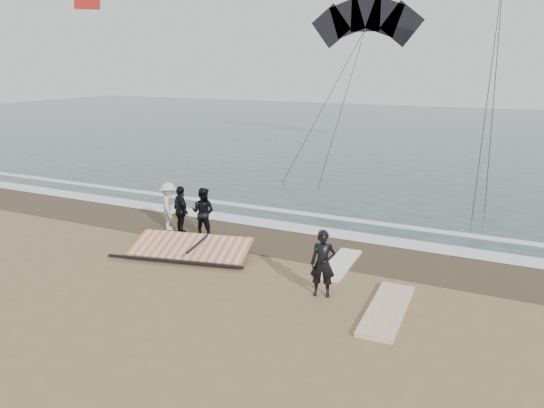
# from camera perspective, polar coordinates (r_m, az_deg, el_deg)

# --- Properties ---
(ground) EXTENTS (120.00, 120.00, 0.00)m
(ground) POSITION_cam_1_polar(r_m,az_deg,el_deg) (12.11, -2.09, -11.21)
(ground) COLOR #8C704C
(ground) RESTS_ON ground
(sea) EXTENTS (120.00, 54.00, 0.02)m
(sea) POSITION_cam_1_polar(r_m,az_deg,el_deg) (43.19, 19.38, 7.02)
(sea) COLOR #233838
(sea) RESTS_ON ground
(wet_sand) EXTENTS (120.00, 2.80, 0.01)m
(wet_sand) POSITION_cam_1_polar(r_m,az_deg,el_deg) (15.89, 5.67, -4.72)
(wet_sand) COLOR #4C3D2B
(wet_sand) RESTS_ON ground
(foam_near) EXTENTS (120.00, 0.90, 0.01)m
(foam_near) POSITION_cam_1_polar(r_m,az_deg,el_deg) (17.14, 7.35, -3.23)
(foam_near) COLOR white
(foam_near) RESTS_ON sea
(foam_far) EXTENTS (120.00, 0.45, 0.01)m
(foam_far) POSITION_cam_1_polar(r_m,az_deg,el_deg) (18.68, 9.07, -1.76)
(foam_far) COLOR white
(foam_far) RESTS_ON sea
(man_main) EXTENTS (0.67, 0.53, 1.61)m
(man_main) POSITION_cam_1_polar(r_m,az_deg,el_deg) (12.49, 5.50, -6.39)
(man_main) COLOR black
(man_main) RESTS_ON ground
(board_white) EXTENTS (0.93, 2.81, 0.11)m
(board_white) POSITION_cam_1_polar(r_m,az_deg,el_deg) (12.21, 12.28, -11.04)
(board_white) COLOR white
(board_white) RESTS_ON ground
(board_cream) EXTENTS (0.72, 2.33, 0.10)m
(board_cream) POSITION_cam_1_polar(r_m,az_deg,el_deg) (14.60, 7.32, -6.41)
(board_cream) COLOR white
(board_cream) RESTS_ON ground
(trio_cluster) EXTENTS (2.38, 1.29, 1.60)m
(trio_cluster) POSITION_cam_1_polar(r_m,az_deg,el_deg) (17.21, -9.56, -0.56)
(trio_cluster) COLOR black
(trio_cluster) RESTS_ON ground
(sail_rig) EXTENTS (3.87, 2.37, 0.49)m
(sail_rig) POSITION_cam_1_polar(r_m,az_deg,el_deg) (15.43, -8.65, -4.70)
(sail_rig) COLOR black
(sail_rig) RESTS_ON ground
(kite_dark) EXTENTS (8.16, 6.45, 14.79)m
(kite_dark) POSITION_cam_1_polar(r_m,az_deg,el_deg) (35.32, 10.01, 18.42)
(kite_dark) COLOR black
(kite_dark) RESTS_ON ground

